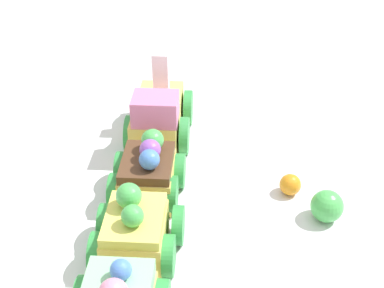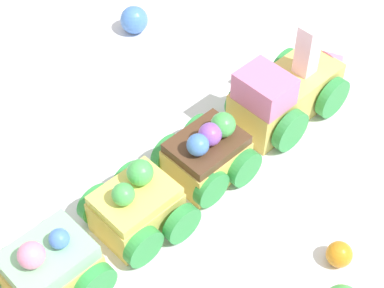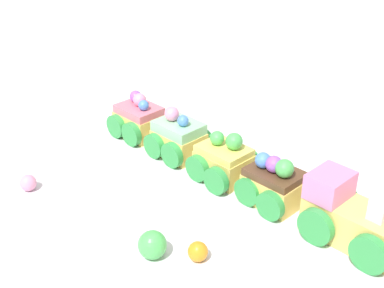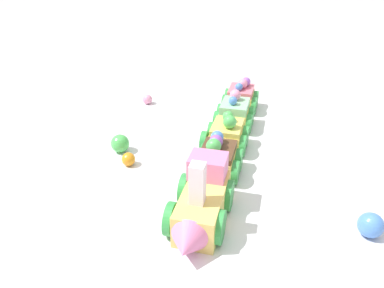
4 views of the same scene
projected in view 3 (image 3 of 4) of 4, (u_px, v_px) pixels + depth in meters
ground_plane at (229, 206)px, 0.63m from camera, size 10.00×10.00×0.00m
display_board at (230, 202)px, 0.63m from camera, size 0.66×0.46×0.01m
cake_train_locomotive at (363, 225)px, 0.54m from camera, size 0.14×0.09×0.09m
cake_car_chocolate at (274, 185)px, 0.61m from camera, size 0.08×0.08×0.06m
cake_car_lemon at (224, 161)px, 0.66m from camera, size 0.08×0.08×0.06m
cake_car_mint at (179, 139)px, 0.71m from camera, size 0.08×0.08×0.07m
cake_car_strawberry at (139, 120)px, 0.76m from camera, size 0.08×0.08×0.06m
gumball_pink at (28, 183)px, 0.64m from camera, size 0.02×0.02×0.02m
gumball_green at (152, 245)px, 0.53m from camera, size 0.03×0.03×0.03m
gumball_orange at (198, 252)px, 0.52m from camera, size 0.02×0.02×0.02m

